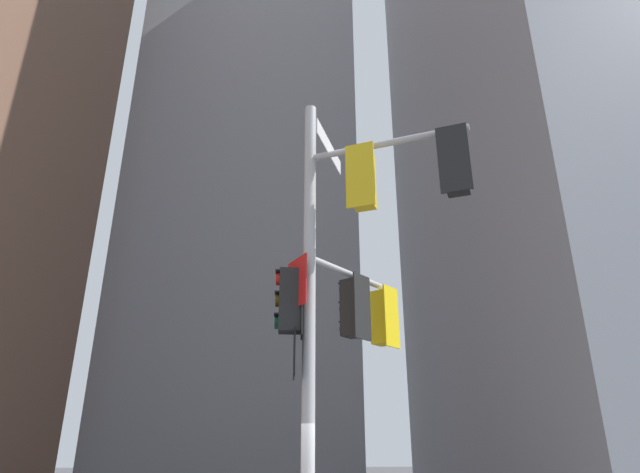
{
  "coord_description": "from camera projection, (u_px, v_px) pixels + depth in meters",
  "views": [
    {
      "loc": [
        -0.57,
        -8.11,
        2.18
      ],
      "look_at": [
        0.19,
        0.19,
        5.5
      ],
      "focal_mm": 29.78,
      "sensor_mm": 36.0,
      "label": 1
    }
  ],
  "objects": [
    {
      "name": "building_tower_right",
      "position": [
        582.0,
        5.0,
        27.07
      ],
      "size": [
        16.35,
        16.35,
        46.42
      ],
      "primitive_type": "cube",
      "color": "#9399A3",
      "rests_on": "ground"
    },
    {
      "name": "building_mid_block",
      "position": [
        246.0,
        218.0,
        38.75
      ],
      "size": [
        14.24,
        14.24,
        35.57
      ],
      "primitive_type": "cube",
      "color": "#9399A3",
      "rests_on": "ground"
    },
    {
      "name": "signal_pole_assembly",
      "position": [
        350.0,
        277.0,
        8.67
      ],
      "size": [
        3.01,
        3.18,
        7.94
      ],
      "color": "#B2B2B5",
      "rests_on": "ground"
    }
  ]
}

